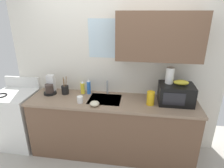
{
  "coord_description": "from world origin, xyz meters",
  "views": [
    {
      "loc": [
        0.36,
        -2.4,
        2.09
      ],
      "look_at": [
        0.0,
        0.0,
        1.15
      ],
      "focal_mm": 30.16,
      "sensor_mm": 36.0,
      "label": 1
    }
  ],
  "objects_px": {
    "utensil_crock": "(65,90)",
    "small_bowl": "(95,104)",
    "paper_towel_roll": "(170,75)",
    "mug_white": "(80,100)",
    "dish_soap_bottle_yellow": "(83,88)",
    "stove_range": "(18,118)",
    "coffee_maker": "(50,87)",
    "banana_bunch": "(181,83)",
    "cereal_canister": "(151,98)",
    "dish_soap_bottle_blue": "(89,87)",
    "microwave": "(176,94)"
  },
  "relations": [
    {
      "from": "dish_soap_bottle_blue",
      "to": "small_bowl",
      "type": "height_order",
      "value": "dish_soap_bottle_blue"
    },
    {
      "from": "banana_bunch",
      "to": "dish_soap_bottle_yellow",
      "type": "xyz_separation_m",
      "value": [
        -1.41,
        0.12,
        -0.21
      ]
    },
    {
      "from": "paper_towel_roll",
      "to": "utensil_crock",
      "type": "distance_m",
      "value": 1.55
    },
    {
      "from": "microwave",
      "to": "dish_soap_bottle_blue",
      "type": "relative_size",
      "value": 1.98
    },
    {
      "from": "utensil_crock",
      "to": "stove_range",
      "type": "bearing_deg",
      "value": -171.83
    },
    {
      "from": "stove_range",
      "to": "microwave",
      "type": "xyz_separation_m",
      "value": [
        2.43,
        0.04,
        0.58
      ]
    },
    {
      "from": "paper_towel_roll",
      "to": "coffee_maker",
      "type": "height_order",
      "value": "paper_towel_roll"
    },
    {
      "from": "banana_bunch",
      "to": "mug_white",
      "type": "height_order",
      "value": "banana_bunch"
    },
    {
      "from": "stove_range",
      "to": "small_bowl",
      "type": "height_order",
      "value": "stove_range"
    },
    {
      "from": "microwave",
      "to": "dish_soap_bottle_blue",
      "type": "height_order",
      "value": "microwave"
    },
    {
      "from": "dish_soap_bottle_blue",
      "to": "cereal_canister",
      "type": "bearing_deg",
      "value": -14.06
    },
    {
      "from": "mug_white",
      "to": "utensil_crock",
      "type": "height_order",
      "value": "utensil_crock"
    },
    {
      "from": "utensil_crock",
      "to": "small_bowl",
      "type": "relative_size",
      "value": 2.15
    },
    {
      "from": "cereal_canister",
      "to": "dish_soap_bottle_blue",
      "type": "bearing_deg",
      "value": 165.94
    },
    {
      "from": "dish_soap_bottle_yellow",
      "to": "cereal_canister",
      "type": "xyz_separation_m",
      "value": [
        1.02,
        -0.22,
        -0.0
      ]
    },
    {
      "from": "banana_bunch",
      "to": "cereal_canister",
      "type": "height_order",
      "value": "banana_bunch"
    },
    {
      "from": "paper_towel_roll",
      "to": "dish_soap_bottle_yellow",
      "type": "relative_size",
      "value": 1.06
    },
    {
      "from": "banana_bunch",
      "to": "cereal_canister",
      "type": "relative_size",
      "value": 1.06
    },
    {
      "from": "stove_range",
      "to": "dish_soap_bottle_yellow",
      "type": "xyz_separation_m",
      "value": [
        1.07,
        0.17,
        0.54
      ]
    },
    {
      "from": "paper_towel_roll",
      "to": "small_bowl",
      "type": "height_order",
      "value": "paper_towel_roll"
    },
    {
      "from": "small_bowl",
      "to": "paper_towel_roll",
      "type": "bearing_deg",
      "value": 16.96
    },
    {
      "from": "coffee_maker",
      "to": "mug_white",
      "type": "relative_size",
      "value": 2.95
    },
    {
      "from": "coffee_maker",
      "to": "dish_soap_bottle_blue",
      "type": "height_order",
      "value": "coffee_maker"
    },
    {
      "from": "paper_towel_roll",
      "to": "dish_soap_bottle_yellow",
      "type": "bearing_deg",
      "value": 176.63
    },
    {
      "from": "utensil_crock",
      "to": "paper_towel_roll",
      "type": "bearing_deg",
      "value": -0.75
    },
    {
      "from": "paper_towel_roll",
      "to": "small_bowl",
      "type": "xyz_separation_m",
      "value": [
        -0.98,
        -0.3,
        -0.35
      ]
    },
    {
      "from": "banana_bunch",
      "to": "small_bowl",
      "type": "height_order",
      "value": "banana_bunch"
    },
    {
      "from": "paper_towel_roll",
      "to": "cereal_canister",
      "type": "xyz_separation_m",
      "value": [
        -0.24,
        -0.15,
        -0.29
      ]
    },
    {
      "from": "dish_soap_bottle_yellow",
      "to": "banana_bunch",
      "type": "bearing_deg",
      "value": -5.03
    },
    {
      "from": "mug_white",
      "to": "dish_soap_bottle_yellow",
      "type": "bearing_deg",
      "value": 99.93
    },
    {
      "from": "microwave",
      "to": "banana_bunch",
      "type": "height_order",
      "value": "banana_bunch"
    },
    {
      "from": "banana_bunch",
      "to": "small_bowl",
      "type": "bearing_deg",
      "value": -167.57
    },
    {
      "from": "dish_soap_bottle_yellow",
      "to": "mug_white",
      "type": "xyz_separation_m",
      "value": [
        0.06,
        -0.31,
        -0.05
      ]
    },
    {
      "from": "dish_soap_bottle_yellow",
      "to": "small_bowl",
      "type": "height_order",
      "value": "dish_soap_bottle_yellow"
    },
    {
      "from": "dish_soap_bottle_blue",
      "to": "small_bowl",
      "type": "xyz_separation_m",
      "value": [
        0.18,
        -0.38,
        -0.08
      ]
    },
    {
      "from": "cereal_canister",
      "to": "utensil_crock",
      "type": "xyz_separation_m",
      "value": [
        -1.28,
        0.17,
        -0.02
      ]
    },
    {
      "from": "stove_range",
      "to": "coffee_maker",
      "type": "distance_m",
      "value": 0.8
    },
    {
      "from": "dish_soap_bottle_blue",
      "to": "cereal_canister",
      "type": "height_order",
      "value": "dish_soap_bottle_blue"
    },
    {
      "from": "small_bowl",
      "to": "stove_range",
      "type": "bearing_deg",
      "value": 171.42
    },
    {
      "from": "mug_white",
      "to": "utensil_crock",
      "type": "distance_m",
      "value": 0.41
    },
    {
      "from": "coffee_maker",
      "to": "mug_white",
      "type": "bearing_deg",
      "value": -24.38
    },
    {
      "from": "cereal_canister",
      "to": "small_bowl",
      "type": "relative_size",
      "value": 1.45
    },
    {
      "from": "stove_range",
      "to": "mug_white",
      "type": "xyz_separation_m",
      "value": [
        1.13,
        -0.14,
        0.49
      ]
    },
    {
      "from": "dish_soap_bottle_blue",
      "to": "mug_white",
      "type": "bearing_deg",
      "value": -97.09
    },
    {
      "from": "dish_soap_bottle_yellow",
      "to": "small_bowl",
      "type": "distance_m",
      "value": 0.47
    },
    {
      "from": "stove_range",
      "to": "utensil_crock",
      "type": "relative_size",
      "value": 3.87
    },
    {
      "from": "coffee_maker",
      "to": "cereal_canister",
      "type": "height_order",
      "value": "coffee_maker"
    },
    {
      "from": "banana_bunch",
      "to": "utensil_crock",
      "type": "distance_m",
      "value": 1.69
    },
    {
      "from": "paper_towel_roll",
      "to": "banana_bunch",
      "type": "bearing_deg",
      "value": -18.43
    },
    {
      "from": "utensil_crock",
      "to": "small_bowl",
      "type": "distance_m",
      "value": 0.63
    }
  ]
}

